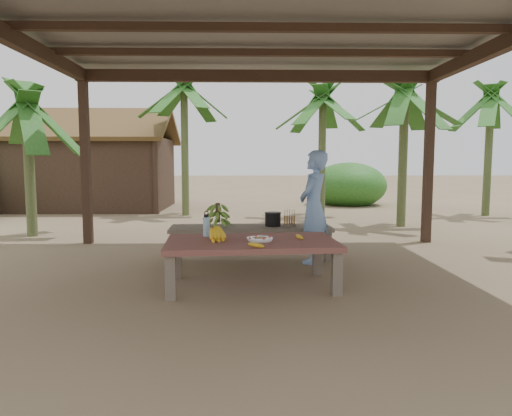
{
  "coord_description": "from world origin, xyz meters",
  "views": [
    {
      "loc": [
        -0.21,
        -5.17,
        1.33
      ],
      "look_at": [
        -0.09,
        0.09,
        0.8
      ],
      "focal_mm": 32.0,
      "sensor_mm": 36.0,
      "label": 1
    }
  ],
  "objects_px": {
    "plate": "(260,239)",
    "bench": "(251,230)",
    "work_table": "(251,246)",
    "water_flask": "(206,226)",
    "cooking_pot": "(273,219)",
    "woman": "(314,207)",
    "ripe_banana_bunch": "(212,233)"
  },
  "relations": [
    {
      "from": "plate",
      "to": "bench",
      "type": "bearing_deg",
      "value": 93.22
    },
    {
      "from": "work_table",
      "to": "plate",
      "type": "distance_m",
      "value": 0.13
    },
    {
      "from": "water_flask",
      "to": "plate",
      "type": "bearing_deg",
      "value": -27.59
    },
    {
      "from": "plate",
      "to": "cooking_pot",
      "type": "height_order",
      "value": "cooking_pot"
    },
    {
      "from": "plate",
      "to": "cooking_pot",
      "type": "distance_m",
      "value": 1.48
    },
    {
      "from": "water_flask",
      "to": "woman",
      "type": "height_order",
      "value": "woman"
    },
    {
      "from": "bench",
      "to": "plate",
      "type": "height_order",
      "value": "plate"
    },
    {
      "from": "woman",
      "to": "work_table",
      "type": "bearing_deg",
      "value": -7.17
    },
    {
      "from": "work_table",
      "to": "water_flask",
      "type": "xyz_separation_m",
      "value": [
        -0.5,
        0.28,
        0.18
      ]
    },
    {
      "from": "woman",
      "to": "ripe_banana_bunch",
      "type": "bearing_deg",
      "value": -18.37
    },
    {
      "from": "bench",
      "to": "ripe_banana_bunch",
      "type": "bearing_deg",
      "value": -108.62
    },
    {
      "from": "work_table",
      "to": "ripe_banana_bunch",
      "type": "relative_size",
      "value": 6.63
    },
    {
      "from": "water_flask",
      "to": "cooking_pot",
      "type": "height_order",
      "value": "water_flask"
    },
    {
      "from": "bench",
      "to": "woman",
      "type": "xyz_separation_m",
      "value": [
        0.82,
        -0.27,
        0.35
      ]
    },
    {
      "from": "bench",
      "to": "cooking_pot",
      "type": "xyz_separation_m",
      "value": [
        0.31,
        0.03,
        0.15
      ]
    },
    {
      "from": "cooking_pot",
      "to": "woman",
      "type": "distance_m",
      "value": 0.63
    },
    {
      "from": "work_table",
      "to": "bench",
      "type": "bearing_deg",
      "value": 85.3
    },
    {
      "from": "woman",
      "to": "plate",
      "type": "bearing_deg",
      "value": -3.41
    },
    {
      "from": "cooking_pot",
      "to": "woman",
      "type": "relative_size",
      "value": 0.15
    },
    {
      "from": "work_table",
      "to": "cooking_pot",
      "type": "bearing_deg",
      "value": 73.25
    },
    {
      "from": "cooking_pot",
      "to": "water_flask",
      "type": "bearing_deg",
      "value": -125.38
    },
    {
      "from": "work_table",
      "to": "woman",
      "type": "relative_size",
      "value": 1.26
    },
    {
      "from": "work_table",
      "to": "bench",
      "type": "relative_size",
      "value": 0.84
    },
    {
      "from": "water_flask",
      "to": "bench",
      "type": "bearing_deg",
      "value": 65.56
    },
    {
      "from": "water_flask",
      "to": "woman",
      "type": "bearing_deg",
      "value": 32.73
    },
    {
      "from": "ripe_banana_bunch",
      "to": "water_flask",
      "type": "relative_size",
      "value": 0.98
    },
    {
      "from": "woman",
      "to": "bench",
      "type": "bearing_deg",
      "value": -78.78
    },
    {
      "from": "cooking_pot",
      "to": "work_table",
      "type": "bearing_deg",
      "value": -102.46
    },
    {
      "from": "bench",
      "to": "woman",
      "type": "height_order",
      "value": "woman"
    },
    {
      "from": "bench",
      "to": "cooking_pot",
      "type": "distance_m",
      "value": 0.34
    },
    {
      "from": "bench",
      "to": "plate",
      "type": "bearing_deg",
      "value": -88.6
    },
    {
      "from": "bench",
      "to": "water_flask",
      "type": "distance_m",
      "value": 1.25
    }
  ]
}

